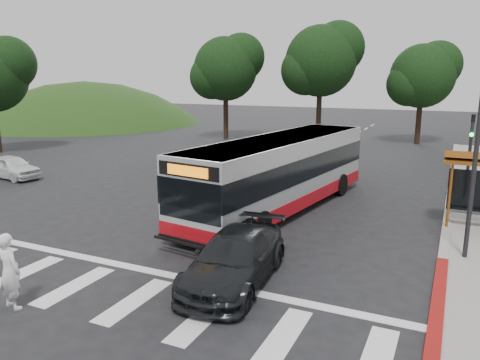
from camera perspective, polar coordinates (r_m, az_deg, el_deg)
The scene contains 14 objects.
ground at distance 17.39m, azimuth -7.92°, elevation -6.29°, with size 140.00×140.00×0.00m, color black.
curb_east at distance 22.44m, azimuth 24.12°, elevation -2.77°, with size 0.30×40.00×0.15m, color #9E9991.
curb_east_red at distance 12.98m, azimuth 22.98°, elevation -13.60°, with size 0.32×6.00×0.15m, color maroon.
hillside_nw at distance 60.26m, azimuth -18.17°, elevation 6.63°, with size 44.00×44.00×10.00m, color #153A12.
crosswalk_ladder at distance 13.77m, azimuth -19.52°, elevation -12.08°, with size 18.00×2.60×0.01m, color silver.
traffic_signal_ne_tall at distance 15.35m, azimuth 27.01°, elevation 4.83°, with size 0.18×0.37×6.50m.
traffic_signal_ne_short at distance 22.46m, azimuth 26.23°, elevation 3.33°, with size 0.18×0.37×4.00m.
tree_north_a at distance 41.33m, azimuth 9.95°, elevation 14.24°, with size 6.60×6.15×10.17m.
tree_north_b at distance 41.92m, azimuth 21.45°, elevation 11.83°, with size 5.72×5.33×8.43m.
tree_north_c at distance 42.32m, azimuth -1.64°, elevation 13.52°, with size 6.16×5.74×9.30m.
transit_bus at distance 19.66m, azimuth 4.91°, elevation 0.67°, with size 2.59×11.96×3.09m, color #B4B7B9, non-canonical shape.
pedestrian at distance 12.81m, azimuth -26.32°, elevation -9.92°, with size 0.70×0.46×1.93m, color white.
dark_sedan at distance 12.98m, azimuth -0.63°, elevation -9.54°, with size 1.95×4.80×1.39m, color black.
west_car_white at distance 28.92m, azimuth -26.06°, elevation 1.44°, with size 1.51×3.76×1.28m, color white.
Camera 1 is at (9.06, -13.75, 5.58)m, focal length 35.00 mm.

